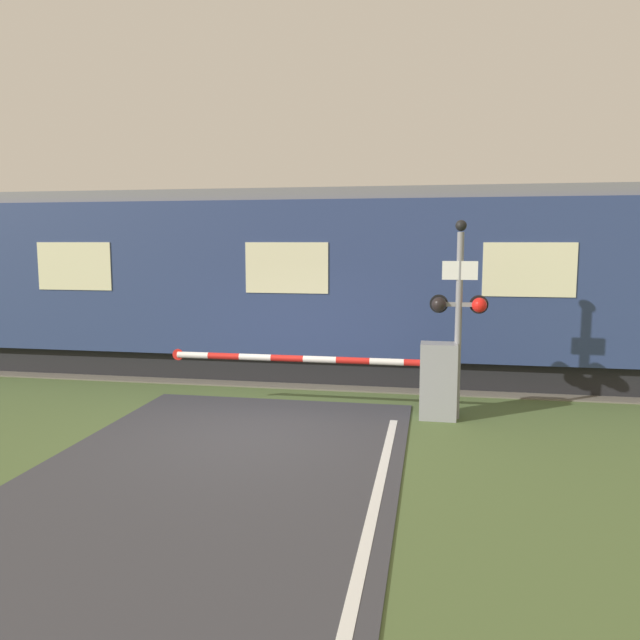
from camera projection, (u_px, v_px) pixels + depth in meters
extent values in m
plane|color=#4C6033|center=(252.00, 433.00, 9.57)|extent=(80.00, 80.00, 0.00)
cube|color=#666056|center=(309.00, 372.00, 13.94)|extent=(36.00, 3.20, 0.03)
cube|color=#595451|center=(303.00, 376.00, 13.23)|extent=(36.00, 0.08, 0.10)
cube|color=#595451|center=(315.00, 363.00, 14.63)|extent=(36.00, 0.08, 0.10)
cube|color=black|center=(302.00, 359.00, 13.94)|extent=(15.40, 2.35, 0.60)
cube|color=navy|center=(301.00, 276.00, 13.70)|extent=(16.74, 2.76, 3.14)
cube|color=slate|center=(301.00, 198.00, 13.49)|extent=(16.40, 2.54, 0.24)
cube|color=beige|center=(529.00, 270.00, 11.49)|extent=(1.67, 0.02, 1.00)
cube|color=beige|center=(286.00, 268.00, 12.31)|extent=(1.67, 0.02, 1.00)
cube|color=beige|center=(74.00, 266.00, 13.14)|extent=(1.67, 0.02, 1.00)
cube|color=gray|center=(438.00, 381.00, 10.29)|extent=(0.60, 0.44, 1.27)
cylinder|color=gray|center=(439.00, 363.00, 10.25)|extent=(0.16, 0.16, 0.18)
cylinder|color=red|center=(421.00, 363.00, 10.30)|extent=(0.57, 0.11, 0.11)
cylinder|color=white|center=(387.00, 362.00, 10.40)|extent=(0.57, 0.11, 0.11)
cylinder|color=red|center=(353.00, 361.00, 10.50)|extent=(0.57, 0.11, 0.11)
cylinder|color=white|center=(320.00, 359.00, 10.61)|extent=(0.57, 0.11, 0.11)
cylinder|color=red|center=(287.00, 358.00, 10.71)|extent=(0.57, 0.11, 0.11)
cylinder|color=white|center=(255.00, 357.00, 10.81)|extent=(0.57, 0.11, 0.11)
cylinder|color=red|center=(224.00, 356.00, 10.91)|extent=(0.57, 0.11, 0.11)
cylinder|color=white|center=(193.00, 355.00, 11.01)|extent=(0.57, 0.11, 0.11)
cylinder|color=red|center=(178.00, 355.00, 11.06)|extent=(0.20, 0.02, 0.20)
cylinder|color=gray|center=(458.00, 327.00, 10.16)|extent=(0.11, 0.11, 3.07)
cube|color=gray|center=(459.00, 304.00, 10.12)|extent=(0.76, 0.07, 0.07)
sphere|color=black|center=(439.00, 304.00, 10.13)|extent=(0.24, 0.24, 0.24)
sphere|color=red|center=(479.00, 305.00, 10.01)|extent=(0.24, 0.24, 0.24)
cylinder|color=black|center=(439.00, 304.00, 10.23)|extent=(0.30, 0.06, 0.30)
cylinder|color=black|center=(479.00, 304.00, 10.12)|extent=(0.30, 0.06, 0.30)
cube|color=white|center=(460.00, 270.00, 10.01)|extent=(0.56, 0.02, 0.30)
sphere|color=black|center=(461.00, 226.00, 9.96)|extent=(0.18, 0.18, 0.18)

